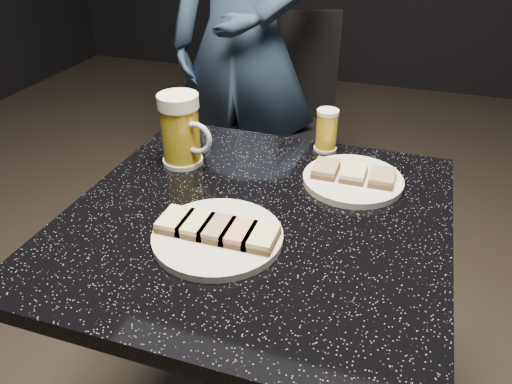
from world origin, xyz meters
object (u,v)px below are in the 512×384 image
at_px(table, 256,309).
at_px(beer_tumbler, 327,130).
at_px(beer_mug, 181,130).
at_px(chair, 280,121).
at_px(plate_large, 218,237).
at_px(plate_small, 353,180).
at_px(patron, 245,42).

distance_m(table, beer_tumbler, 0.43).
height_order(beer_mug, beer_tumbler, beer_mug).
bearing_deg(chair, beer_mug, -88.96).
relative_size(plate_large, plate_small, 1.10).
bearing_deg(beer_tumbler, chair, 113.63).
xyz_separation_m(beer_tumbler, chair, (-0.30, 0.68, -0.30)).
height_order(patron, table, patron).
bearing_deg(plate_large, chair, 100.13).
height_order(plate_small, beer_mug, beer_mug).
height_order(table, beer_mug, beer_mug).
bearing_deg(beer_tumbler, beer_mug, -149.83).
xyz_separation_m(beer_mug, beer_tumbler, (0.28, 0.16, -0.03)).
bearing_deg(beer_tumbler, plate_large, -104.51).
height_order(plate_large, chair, chair).
relative_size(plate_small, patron, 0.13).
distance_m(plate_small, chair, 0.94).
relative_size(patron, beer_tumbler, 16.13).
distance_m(plate_large, beer_mug, 0.31).
bearing_deg(plate_small, chair, 115.18).
xyz_separation_m(plate_small, table, (-0.15, -0.18, -0.25)).
xyz_separation_m(table, beer_mug, (-0.22, 0.14, 0.32)).
relative_size(plate_small, table, 0.27).
bearing_deg(chair, table, -76.82).
distance_m(plate_small, beer_mug, 0.38).
height_order(beer_tumbler, chair, chair).
xyz_separation_m(plate_large, chair, (-0.19, 1.09, -0.25)).
distance_m(beer_mug, chair, 0.91).
distance_m(plate_small, beer_tumbler, 0.16).
distance_m(plate_large, table, 0.27).
height_order(plate_large, beer_tumbler, beer_tumbler).
bearing_deg(beer_tumbler, plate_small, -57.55).
bearing_deg(patron, table, -69.23).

